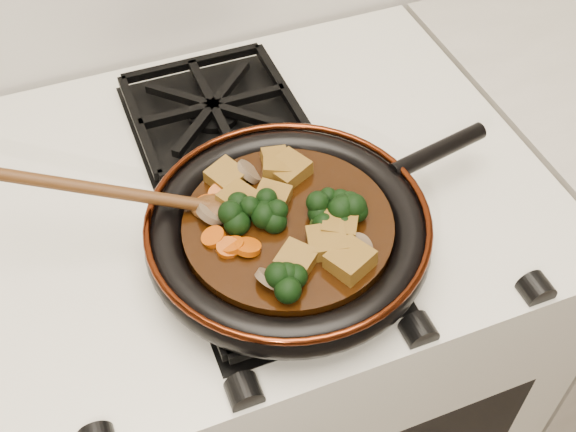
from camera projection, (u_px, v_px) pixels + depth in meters
name	position (u px, v px, depth m)	size (l,w,h in m)	color
stove	(258.00, 361.00, 1.27)	(0.76, 0.60, 0.90)	silver
burner_grate_front	(286.00, 258.00, 0.84)	(0.23, 0.23, 0.03)	black
burner_grate_back	(213.00, 111.00, 1.01)	(0.23, 0.23, 0.03)	black
skillet	(290.00, 230.00, 0.83)	(0.45, 0.33, 0.05)	black
braising_sauce	(288.00, 228.00, 0.82)	(0.24, 0.24, 0.02)	black
tofu_cube_0	(327.00, 243.00, 0.78)	(0.04, 0.04, 0.02)	brown
tofu_cube_1	(296.00, 261.00, 0.77)	(0.04, 0.04, 0.02)	brown
tofu_cube_2	(288.00, 170.00, 0.86)	(0.04, 0.04, 0.02)	brown
tofu_cube_3	(276.00, 162.00, 0.87)	(0.03, 0.03, 0.02)	brown
tofu_cube_4	(239.00, 201.00, 0.82)	(0.04, 0.04, 0.02)	brown
tofu_cube_5	(226.00, 177.00, 0.85)	(0.04, 0.04, 0.02)	brown
tofu_cube_6	(279.00, 167.00, 0.86)	(0.04, 0.04, 0.02)	brown
tofu_cube_7	(272.00, 200.00, 0.83)	(0.04, 0.04, 0.02)	brown
tofu_cube_8	(350.00, 261.00, 0.77)	(0.04, 0.04, 0.02)	brown
tofu_cube_9	(340.00, 225.00, 0.80)	(0.04, 0.04, 0.02)	brown
broccoli_floret_0	(347.00, 219.00, 0.81)	(0.06, 0.06, 0.05)	black
broccoli_floret_1	(315.00, 220.00, 0.80)	(0.05, 0.05, 0.05)	black
broccoli_floret_2	(339.00, 198.00, 0.82)	(0.05, 0.05, 0.05)	black
broccoli_floret_3	(289.00, 283.00, 0.75)	(0.06, 0.06, 0.05)	black
broccoli_floret_4	(241.00, 214.00, 0.81)	(0.06, 0.06, 0.05)	black
broccoli_floret_5	(269.00, 214.00, 0.81)	(0.06, 0.06, 0.05)	black
carrot_coin_0	(220.00, 195.00, 0.84)	(0.03, 0.03, 0.01)	#AF4104
carrot_coin_1	(248.00, 247.00, 0.78)	(0.03, 0.03, 0.01)	#AF4104
carrot_coin_2	(232.00, 246.00, 0.78)	(0.03, 0.03, 0.01)	#AF4104
carrot_coin_3	(205.00, 206.00, 0.82)	(0.03, 0.03, 0.01)	#AF4104
carrot_coin_4	(228.00, 248.00, 0.78)	(0.03, 0.03, 0.01)	#AF4104
carrot_coin_5	(213.00, 237.00, 0.79)	(0.03, 0.03, 0.01)	#AF4104
mushroom_slice_0	(358.00, 248.00, 0.78)	(0.03, 0.03, 0.01)	brown
mushroom_slice_1	(270.00, 279.00, 0.75)	(0.03, 0.03, 0.01)	brown
mushroom_slice_2	(211.00, 214.00, 0.81)	(0.03, 0.03, 0.01)	brown
mushroom_slice_3	(249.00, 172.00, 0.86)	(0.03, 0.03, 0.01)	brown
wooden_spoon	(144.00, 196.00, 0.81)	(0.16, 0.08, 0.27)	#4B2A10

